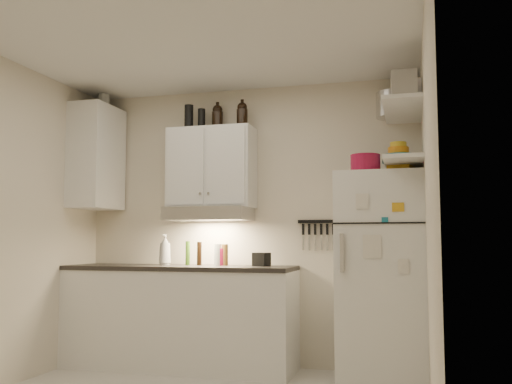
# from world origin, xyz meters

# --- Properties ---
(ceiling) EXTENTS (3.20, 3.00, 0.02)m
(ceiling) POSITION_xyz_m (0.00, 0.00, 2.61)
(ceiling) COLOR white
(ceiling) RESTS_ON ground
(back_wall) EXTENTS (3.20, 0.02, 2.60)m
(back_wall) POSITION_xyz_m (0.00, 1.51, 1.30)
(back_wall) COLOR beige
(back_wall) RESTS_ON ground
(right_wall) EXTENTS (0.02, 3.00, 2.60)m
(right_wall) POSITION_xyz_m (1.61, 0.00, 1.30)
(right_wall) COLOR beige
(right_wall) RESTS_ON ground
(base_cabinet) EXTENTS (2.10, 0.60, 0.88)m
(base_cabinet) POSITION_xyz_m (-0.55, 1.20, 0.44)
(base_cabinet) COLOR white
(base_cabinet) RESTS_ON floor
(countertop) EXTENTS (2.10, 0.62, 0.04)m
(countertop) POSITION_xyz_m (-0.55, 1.20, 0.90)
(countertop) COLOR #2A2724
(countertop) RESTS_ON base_cabinet
(upper_cabinet) EXTENTS (0.80, 0.33, 0.75)m
(upper_cabinet) POSITION_xyz_m (-0.30, 1.33, 1.83)
(upper_cabinet) COLOR white
(upper_cabinet) RESTS_ON back_wall
(side_cabinet) EXTENTS (0.33, 0.55, 1.00)m
(side_cabinet) POSITION_xyz_m (-1.44, 1.20, 1.95)
(side_cabinet) COLOR white
(side_cabinet) RESTS_ON left_wall
(range_hood) EXTENTS (0.76, 0.46, 0.12)m
(range_hood) POSITION_xyz_m (-0.30, 1.27, 1.39)
(range_hood) COLOR silver
(range_hood) RESTS_ON back_wall
(fridge) EXTENTS (0.70, 0.68, 1.70)m
(fridge) POSITION_xyz_m (1.25, 1.16, 0.85)
(fridge) COLOR white
(fridge) RESTS_ON floor
(shelf_hi) EXTENTS (0.30, 0.95, 0.03)m
(shelf_hi) POSITION_xyz_m (1.45, 1.02, 2.20)
(shelf_hi) COLOR white
(shelf_hi) RESTS_ON right_wall
(shelf_lo) EXTENTS (0.30, 0.95, 0.03)m
(shelf_lo) POSITION_xyz_m (1.45, 1.02, 1.76)
(shelf_lo) COLOR white
(shelf_lo) RESTS_ON right_wall
(knife_strip) EXTENTS (0.42, 0.02, 0.03)m
(knife_strip) POSITION_xyz_m (0.70, 1.49, 1.32)
(knife_strip) COLOR black
(knife_strip) RESTS_ON back_wall
(dutch_oven) EXTENTS (0.29, 0.29, 0.14)m
(dutch_oven) POSITION_xyz_m (1.15, 0.99, 1.77)
(dutch_oven) COLOR #A11239
(dutch_oven) RESTS_ON fridge
(book_stack) EXTENTS (0.23, 0.26, 0.08)m
(book_stack) POSITION_xyz_m (1.43, 1.05, 1.74)
(book_stack) COLOR gold
(book_stack) RESTS_ON fridge
(spice_jar) EXTENTS (0.07, 0.07, 0.10)m
(spice_jar) POSITION_xyz_m (1.37, 1.17, 1.75)
(spice_jar) COLOR silver
(spice_jar) RESTS_ON fridge
(stock_pot) EXTENTS (0.38, 0.38, 0.22)m
(stock_pot) POSITION_xyz_m (1.37, 1.37, 2.33)
(stock_pot) COLOR silver
(stock_pot) RESTS_ON shelf_hi
(tin_a) EXTENTS (0.22, 0.21, 0.19)m
(tin_a) POSITION_xyz_m (1.53, 0.94, 2.31)
(tin_a) COLOR #AAAAAD
(tin_a) RESTS_ON shelf_hi
(tin_b) EXTENTS (0.20, 0.20, 0.19)m
(tin_b) POSITION_xyz_m (1.46, 0.65, 2.31)
(tin_b) COLOR #AAAAAD
(tin_b) RESTS_ON shelf_hi
(bowl_teal) EXTENTS (0.21, 0.21, 0.09)m
(bowl_teal) POSITION_xyz_m (1.43, 1.22, 1.82)
(bowl_teal) COLOR teal
(bowl_teal) RESTS_ON shelf_lo
(bowl_orange) EXTENTS (0.17, 0.17, 0.05)m
(bowl_orange) POSITION_xyz_m (1.41, 1.14, 1.89)
(bowl_orange) COLOR orange
(bowl_orange) RESTS_ON bowl_teal
(bowl_yellow) EXTENTS (0.13, 0.13, 0.04)m
(bowl_yellow) POSITION_xyz_m (1.41, 1.14, 1.93)
(bowl_yellow) COLOR gold
(bowl_yellow) RESTS_ON bowl_orange
(plates) EXTENTS (0.29, 0.29, 0.07)m
(plates) POSITION_xyz_m (1.41, 1.07, 1.81)
(plates) COLOR teal
(plates) RESTS_ON shelf_lo
(growler_a) EXTENTS (0.11, 0.11, 0.25)m
(growler_a) POSITION_xyz_m (-0.27, 1.41, 2.33)
(growler_a) COLOR black
(growler_a) RESTS_ON upper_cabinet
(growler_b) EXTENTS (0.10, 0.10, 0.24)m
(growler_b) POSITION_xyz_m (-0.01, 1.35, 2.32)
(growler_b) COLOR black
(growler_b) RESTS_ON upper_cabinet
(thermos_a) EXTENTS (0.08, 0.08, 0.20)m
(thermos_a) POSITION_xyz_m (-0.42, 1.37, 2.30)
(thermos_a) COLOR black
(thermos_a) RESTS_ON upper_cabinet
(thermos_b) EXTENTS (0.11, 0.11, 0.24)m
(thermos_b) POSITION_xyz_m (-0.54, 1.34, 2.32)
(thermos_b) COLOR black
(thermos_b) RESTS_ON upper_cabinet
(side_jar) EXTENTS (0.12, 0.12, 0.15)m
(side_jar) POSITION_xyz_m (-1.43, 1.30, 2.52)
(side_jar) COLOR silver
(side_jar) RESTS_ON side_cabinet
(soap_bottle) EXTENTS (0.13, 0.13, 0.32)m
(soap_bottle) POSITION_xyz_m (-0.73, 1.26, 1.08)
(soap_bottle) COLOR white
(soap_bottle) RESTS_ON countertop
(pepper_mill) EXTENTS (0.07, 0.07, 0.19)m
(pepper_mill) POSITION_xyz_m (-0.16, 1.32, 1.02)
(pepper_mill) COLOR brown
(pepper_mill) RESTS_ON countertop
(oil_bottle) EXTENTS (0.05, 0.05, 0.22)m
(oil_bottle) POSITION_xyz_m (-0.52, 1.30, 1.03)
(oil_bottle) COLOR #345A16
(oil_bottle) RESTS_ON countertop
(vinegar_bottle) EXTENTS (0.06, 0.06, 0.22)m
(vinegar_bottle) POSITION_xyz_m (-0.40, 1.28, 1.03)
(vinegar_bottle) COLOR black
(vinegar_bottle) RESTS_ON countertop
(clear_bottle) EXTENTS (0.08, 0.08, 0.20)m
(clear_bottle) POSITION_xyz_m (-0.22, 1.30, 1.02)
(clear_bottle) COLOR silver
(clear_bottle) RESTS_ON countertop
(red_jar) EXTENTS (0.09, 0.09, 0.16)m
(red_jar) POSITION_xyz_m (-0.19, 1.32, 1.00)
(red_jar) COLOR #A11239
(red_jar) RESTS_ON countertop
(caddy) EXTENTS (0.17, 0.15, 0.12)m
(caddy) POSITION_xyz_m (0.20, 1.26, 0.98)
(caddy) COLOR black
(caddy) RESTS_ON countertop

